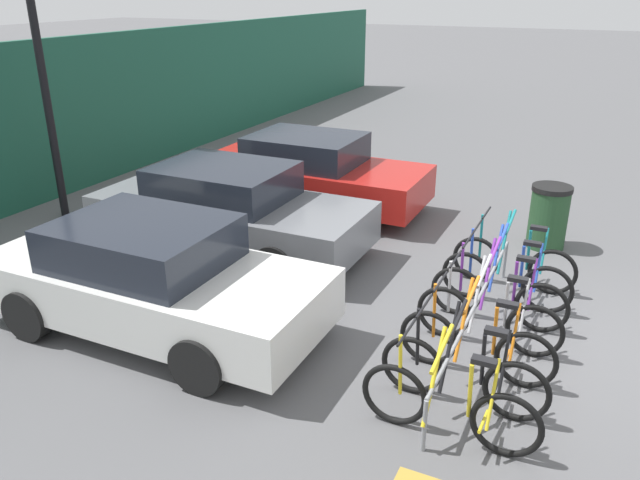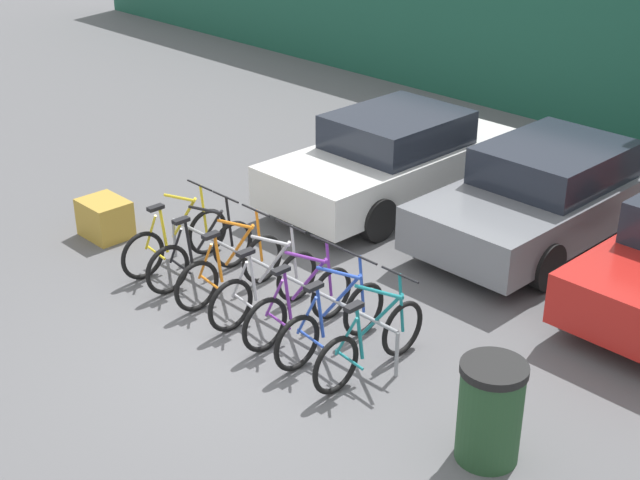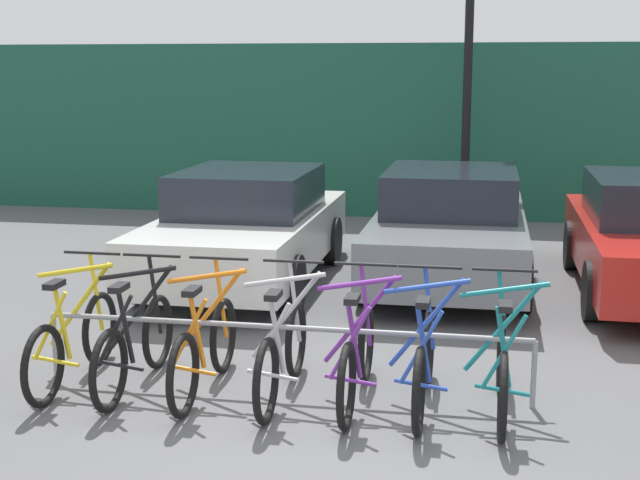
# 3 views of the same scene
# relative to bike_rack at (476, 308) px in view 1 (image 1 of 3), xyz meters

# --- Properties ---
(ground_plane) EXTENTS (120.00, 120.00, 0.00)m
(ground_plane) POSITION_rel_bike_rack_xyz_m (0.59, -0.68, -0.49)
(ground_plane) COLOR #59595B
(bike_rack) EXTENTS (4.09, 0.04, 0.57)m
(bike_rack) POSITION_rel_bike_rack_xyz_m (0.00, 0.00, 0.00)
(bike_rack) COLOR gray
(bike_rack) RESTS_ON ground
(bicycle_yellow) EXTENTS (0.68, 1.71, 1.05)m
(bicycle_yellow) POSITION_rel_bike_rack_xyz_m (-1.77, -0.15, -0.11)
(bicycle_yellow) COLOR black
(bicycle_yellow) RESTS_ON ground
(bicycle_black) EXTENTS (0.68, 1.71, 1.05)m
(bicycle_black) POSITION_rel_bike_rack_xyz_m (-1.22, -0.15, -0.11)
(bicycle_black) COLOR black
(bicycle_black) RESTS_ON ground
(bicycle_orange) EXTENTS (0.68, 1.71, 1.05)m
(bicycle_orange) POSITION_rel_bike_rack_xyz_m (-0.62, -0.15, -0.11)
(bicycle_orange) COLOR black
(bicycle_orange) RESTS_ON ground
(bicycle_silver) EXTENTS (0.68, 1.71, 1.05)m
(bicycle_silver) POSITION_rel_bike_rack_xyz_m (0.03, -0.15, -0.11)
(bicycle_silver) COLOR black
(bicycle_silver) RESTS_ON ground
(bicycle_purple) EXTENTS (0.68, 1.71, 1.05)m
(bicycle_purple) POSITION_rel_bike_rack_xyz_m (0.64, -0.15, -0.11)
(bicycle_purple) COLOR black
(bicycle_purple) RESTS_ON ground
(bicycle_blue) EXTENTS (0.68, 1.71, 1.05)m
(bicycle_blue) POSITION_rel_bike_rack_xyz_m (1.18, -0.15, -0.11)
(bicycle_blue) COLOR black
(bicycle_blue) RESTS_ON ground
(bicycle_teal) EXTENTS (0.68, 1.71, 1.05)m
(bicycle_teal) POSITION_rel_bike_rack_xyz_m (1.77, -0.15, -0.11)
(bicycle_teal) COLOR black
(bicycle_teal) RESTS_ON ground
(car_white) EXTENTS (1.91, 4.26, 1.40)m
(car_white) POSITION_rel_bike_rack_xyz_m (-1.30, 3.64, 0.20)
(car_white) COLOR silver
(car_white) RESTS_ON ground
(car_grey) EXTENTS (1.91, 4.37, 1.40)m
(car_grey) POSITION_rel_bike_rack_xyz_m (1.17, 4.15, 0.20)
(car_grey) COLOR slate
(car_grey) RESTS_ON ground
(car_red) EXTENTS (1.91, 4.32, 1.40)m
(car_red) POSITION_rel_bike_rack_xyz_m (3.61, 3.92, 0.20)
(car_red) COLOR red
(car_red) RESTS_ON ground
(lamp_post) EXTENTS (0.24, 0.44, 6.42)m
(lamp_post) POSITION_rel_bike_rack_xyz_m (1.24, 7.83, 3.07)
(lamp_post) COLOR black
(lamp_post) RESTS_ON ground
(trash_bin) EXTENTS (0.63, 0.63, 1.03)m
(trash_bin) POSITION_rel_bike_rack_xyz_m (3.51, -0.40, 0.03)
(trash_bin) COLOR #234728
(trash_bin) RESTS_ON ground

